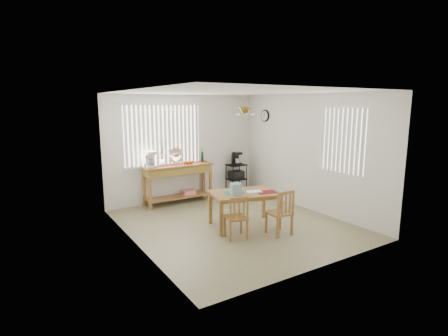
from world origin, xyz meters
TOP-DOWN VIEW (x-y plane):
  - ground at (0.00, 0.00)m, footprint 4.00×4.50m
  - room_shell at (0.00, 0.02)m, footprint 4.20×4.70m
  - sideboard at (-0.29, 1.99)m, footprint 1.69×0.47m
  - sideboard_items at (-0.58, 2.01)m, footprint 1.60×0.40m
  - wire_cart at (1.40, 2.00)m, footprint 0.47×0.38m
  - cart_items at (1.40, 2.01)m, footprint 0.19×0.23m
  - dining_table at (0.10, -0.19)m, footprint 1.44×1.11m
  - table_items at (-0.05, -0.27)m, footprint 0.97×0.68m
  - chair_left at (-0.39, -0.66)m, footprint 0.45×0.45m
  - chair_right at (0.40, -0.92)m, footprint 0.40×0.40m

SIDE VIEW (x-z plane):
  - ground at x=0.00m, z-range -0.01..0.00m
  - chair_left at x=-0.39m, z-range -0.01..0.78m
  - chair_right at x=0.40m, z-range -0.01..0.84m
  - wire_cart at x=1.40m, z-range 0.08..0.88m
  - dining_table at x=0.10m, z-range 0.26..0.95m
  - sideboard at x=-0.29m, z-range 0.24..1.19m
  - table_items at x=-0.05m, z-range 0.66..0.88m
  - cart_items at x=1.40m, z-range 0.79..1.12m
  - sideboard_items at x=-0.58m, z-range 0.73..1.46m
  - room_shell at x=0.00m, z-range 0.34..3.04m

